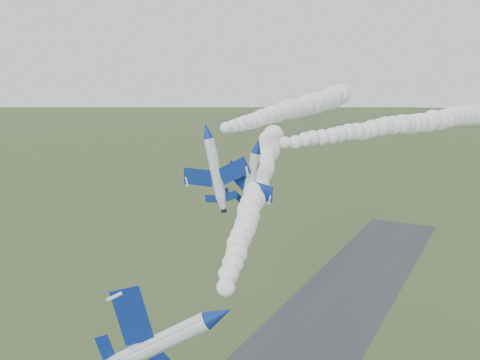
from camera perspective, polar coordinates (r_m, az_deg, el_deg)
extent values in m
cylinder|color=silver|center=(46.36, -2.26, -14.18)|extent=(5.62, 9.30, 2.22)
cone|color=navy|center=(41.24, -3.22, -17.57)|extent=(2.98, 3.08, 2.22)
cone|color=silver|center=(51.42, -1.54, -11.56)|extent=(2.81, 2.67, 2.22)
cylinder|color=black|center=(52.42, -1.42, -11.11)|extent=(1.29, 1.04, 1.12)
ellipsoid|color=black|center=(44.07, -1.90, -15.16)|extent=(2.59, 3.47, 1.48)
cube|color=navy|center=(46.26, -4.28, -10.48)|extent=(3.33, 3.39, 4.49)
cube|color=navy|center=(48.33, -0.38, -16.98)|extent=(3.33, 3.39, 4.49)
cube|color=navy|center=(50.03, -2.62, -10.33)|extent=(1.51, 1.55, 1.97)
cube|color=navy|center=(51.06, -0.70, -13.60)|extent=(1.51, 1.55, 1.97)
cube|color=navy|center=(49.91, -0.24, -11.44)|extent=(2.69, 2.46, 1.25)
cylinder|color=silver|center=(80.56, -3.53, 5.22)|extent=(2.02, 9.05, 1.94)
cone|color=navy|center=(75.72, -5.72, 4.83)|extent=(1.96, 2.38, 1.94)
cone|color=silver|center=(85.32, -1.66, 5.56)|extent=(1.95, 1.95, 1.94)
cylinder|color=black|center=(86.26, -1.32, 5.62)|extent=(0.99, 0.65, 0.98)
ellipsoid|color=black|center=(78.59, -4.48, 5.50)|extent=(1.32, 3.11, 1.29)
cube|color=navy|center=(82.98, -5.08, 4.75)|extent=(4.88, 2.62, 1.27)
cube|color=navy|center=(79.71, -1.24, 5.60)|extent=(4.88, 2.62, 1.27)
cube|color=navy|center=(85.33, -2.97, 5.28)|extent=(2.13, 1.20, 0.59)
cube|color=navy|center=(83.65, -0.97, 5.72)|extent=(2.13, 1.20, 0.59)
cube|color=navy|center=(84.28, -2.26, 6.42)|extent=(0.68, 1.73, 2.33)
cylinder|color=silver|center=(77.50, 1.86, 3.67)|extent=(4.87, 8.31, 1.83)
cone|color=navy|center=(74.16, -1.14, 3.35)|extent=(2.52, 2.70, 1.83)
cone|color=silver|center=(80.90, 4.52, 3.95)|extent=(2.37, 2.34, 1.83)
cylinder|color=black|center=(81.59, 5.01, 4.00)|extent=(1.08, 0.90, 0.92)
ellipsoid|color=black|center=(75.93, 0.75, 3.93)|extent=(2.22, 3.08, 1.22)
cube|color=navy|center=(80.08, 0.92, 4.40)|extent=(4.95, 3.87, 1.39)
cube|color=navy|center=(76.13, 3.70, 2.79)|extent=(4.95, 3.87, 1.39)
cube|color=navy|center=(81.32, 3.33, 4.31)|extent=(2.18, 1.74, 0.64)
cube|color=navy|center=(79.27, 4.82, 3.48)|extent=(2.18, 1.74, 0.64)
cube|color=navy|center=(79.73, 4.13, 4.74)|extent=(1.27, 1.73, 2.11)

